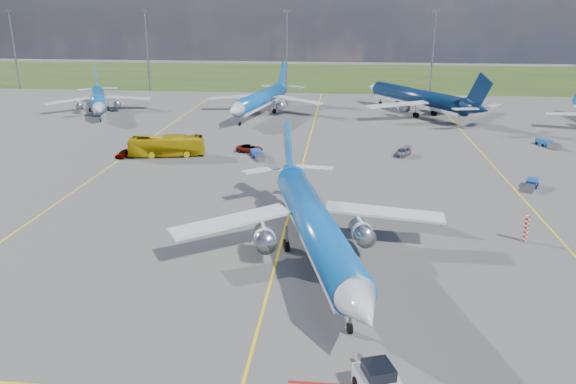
# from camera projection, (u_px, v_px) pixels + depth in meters

# --- Properties ---
(ground) EXTENTS (400.00, 400.00, 0.00)m
(ground) POSITION_uv_depth(u_px,v_px,m) (276.00, 263.00, 55.18)
(ground) COLOR #535351
(ground) RESTS_ON ground
(grass_strip) EXTENTS (400.00, 80.00, 0.01)m
(grass_strip) POSITION_uv_depth(u_px,v_px,m) (326.00, 76.00, 196.62)
(grass_strip) COLOR #2D4719
(grass_strip) RESTS_ON ground
(taxiway_lines) EXTENTS (60.25, 160.00, 0.02)m
(taxiway_lines) POSITION_uv_depth(u_px,v_px,m) (299.00, 180.00, 81.29)
(taxiway_lines) COLOR yellow
(taxiway_lines) RESTS_ON ground
(floodlight_masts) EXTENTS (202.20, 0.50, 22.70)m
(floodlight_masts) POSITION_uv_depth(u_px,v_px,m) (359.00, 48.00, 153.96)
(floodlight_masts) COLOR slate
(floodlight_masts) RESTS_ON ground
(warning_post) EXTENTS (0.50, 0.50, 3.00)m
(warning_post) POSITION_uv_depth(u_px,v_px,m) (526.00, 228.00, 59.83)
(warning_post) COLOR red
(warning_post) RESTS_ON ground
(bg_jet_nw) EXTENTS (37.32, 41.38, 8.86)m
(bg_jet_nw) POSITION_uv_depth(u_px,v_px,m) (100.00, 113.00, 130.74)
(bg_jet_nw) COLOR blue
(bg_jet_nw) RESTS_ON ground
(bg_jet_nnw) EXTENTS (36.74, 43.99, 10.19)m
(bg_jet_nnw) POSITION_uv_depth(u_px,v_px,m) (261.00, 115.00, 128.85)
(bg_jet_nnw) COLOR blue
(bg_jet_nnw) RESTS_ON ground
(bg_jet_n) EXTENTS (49.90, 52.86, 11.04)m
(bg_jet_n) POSITION_uv_depth(u_px,v_px,m) (417.00, 114.00, 129.09)
(bg_jet_n) COLOR #071C3E
(bg_jet_n) RESTS_ON ground
(main_airliner) EXTENTS (39.74, 46.59, 10.52)m
(main_airliner) POSITION_uv_depth(u_px,v_px,m) (315.00, 259.00, 56.09)
(main_airliner) COLOR blue
(main_airliner) RESTS_ON ground
(apron_bus) EXTENTS (12.83, 5.33, 3.48)m
(apron_bus) POSITION_uv_depth(u_px,v_px,m) (167.00, 146.00, 93.29)
(apron_bus) COLOR #C2A40B
(apron_bus) RESTS_ON ground
(service_car_a) EXTENTS (2.43, 4.03, 1.28)m
(service_car_a) POSITION_uv_depth(u_px,v_px,m) (124.00, 153.00, 93.00)
(service_car_a) COLOR #999999
(service_car_a) RESTS_ON ground
(service_car_b) EXTENTS (4.63, 2.21, 1.28)m
(service_car_b) POSITION_uv_depth(u_px,v_px,m) (249.00, 148.00, 96.24)
(service_car_b) COLOR #999999
(service_car_b) RESTS_ON ground
(service_car_c) EXTENTS (3.58, 4.83, 1.30)m
(service_car_c) POSITION_uv_depth(u_px,v_px,m) (403.00, 152.00, 93.96)
(service_car_c) COLOR #999999
(service_car_c) RESTS_ON ground
(baggage_tug_w) EXTENTS (3.10, 4.82, 1.06)m
(baggage_tug_w) POSITION_uv_depth(u_px,v_px,m) (531.00, 185.00, 77.36)
(baggage_tug_w) COLOR #183E93
(baggage_tug_w) RESTS_ON ground
(baggage_tug_c) EXTENTS (3.15, 5.24, 1.14)m
(baggage_tug_c) POSITION_uv_depth(u_px,v_px,m) (258.00, 155.00, 92.47)
(baggage_tug_c) COLOR #1B48A6
(baggage_tug_c) RESTS_ON ground
(baggage_tug_e) EXTENTS (3.13, 5.39, 1.18)m
(baggage_tug_e) POSITION_uv_depth(u_px,v_px,m) (547.00, 144.00, 99.90)
(baggage_tug_e) COLOR #1A50A0
(baggage_tug_e) RESTS_ON ground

